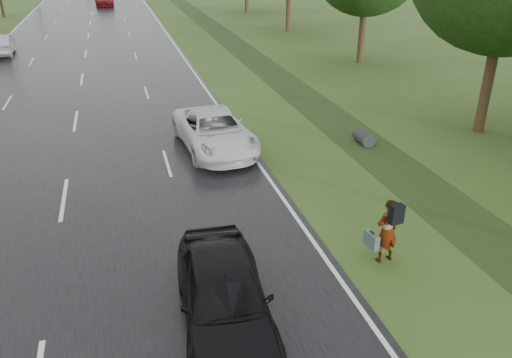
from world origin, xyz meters
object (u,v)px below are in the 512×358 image
object	(u,v)px
dark_sedan	(224,295)
white_pickup	(214,131)
pedestrian	(387,230)
silver_sedan	(1,45)

from	to	relation	value
dark_sedan	white_pickup	bearing A→B (deg)	83.91
pedestrian	white_pickup	xyz separation A→B (m)	(-2.68, 8.67, -0.13)
white_pickup	dark_sedan	bearing A→B (deg)	-104.67
white_pickup	dark_sedan	xyz separation A→B (m)	(-1.77, -9.96, 0.04)
dark_sedan	silver_sedan	world-z (taller)	dark_sedan
white_pickup	pedestrian	bearing A→B (deg)	-77.41
white_pickup	dark_sedan	distance (m)	10.12
pedestrian	white_pickup	distance (m)	9.08
white_pickup	silver_sedan	bearing A→B (deg)	112.39
pedestrian	silver_sedan	bearing A→B (deg)	-73.49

